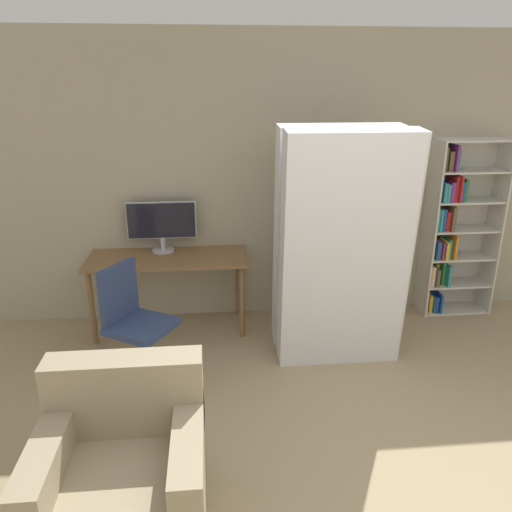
# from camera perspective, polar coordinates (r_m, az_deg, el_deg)

# --- Properties ---
(wall_back) EXTENTS (8.00, 0.06, 2.70)m
(wall_back) POSITION_cam_1_polar(r_m,az_deg,el_deg) (4.88, 6.54, 8.65)
(wall_back) COLOR tan
(wall_back) RESTS_ON ground
(desk) EXTENTS (1.45, 0.59, 0.72)m
(desk) POSITION_cam_1_polar(r_m,az_deg,el_deg) (4.67, -10.03, -1.17)
(desk) COLOR brown
(desk) RESTS_ON ground
(monitor) EXTENTS (0.64, 0.21, 0.48)m
(monitor) POSITION_cam_1_polar(r_m,az_deg,el_deg) (4.73, -10.73, 3.72)
(monitor) COLOR #B7B7BC
(monitor) RESTS_ON desk
(office_chair) EXTENTS (0.61, 0.61, 0.94)m
(office_chair) POSITION_cam_1_polar(r_m,az_deg,el_deg) (4.04, -13.43, -8.72)
(office_chair) COLOR #4C4C51
(office_chair) RESTS_ON ground
(bookshelf) EXTENTS (0.69, 0.32, 1.74)m
(bookshelf) POSITION_cam_1_polar(r_m,az_deg,el_deg) (5.30, 21.51, 2.93)
(bookshelf) COLOR beige
(bookshelf) RESTS_ON ground
(mattress_near) EXTENTS (1.01, 0.41, 1.94)m
(mattress_near) POSITION_cam_1_polar(r_m,az_deg,el_deg) (3.98, 10.23, 0.25)
(mattress_near) COLOR silver
(mattress_near) RESTS_ON ground
(mattress_far) EXTENTS (1.01, 0.38, 1.94)m
(mattress_far) POSITION_cam_1_polar(r_m,az_deg,el_deg) (4.30, 9.00, 1.78)
(mattress_far) COLOR silver
(mattress_far) RESTS_ON ground
(armchair) EXTENTS (0.85, 0.80, 0.85)m
(armchair) POSITION_cam_1_polar(r_m,az_deg,el_deg) (2.94, -14.85, -22.56)
(armchair) COLOR gray
(armchair) RESTS_ON ground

